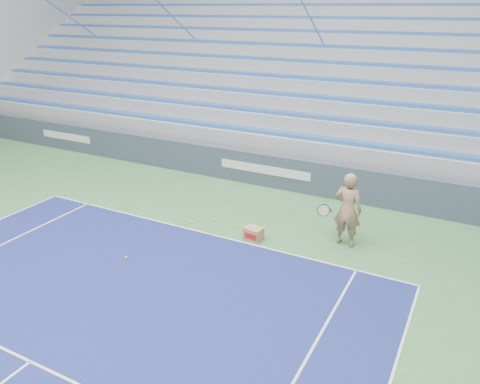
% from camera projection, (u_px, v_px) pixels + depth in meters
% --- Properties ---
extents(sponsor_barrier, '(30.00, 0.32, 1.10)m').
position_uv_depth(sponsor_barrier, '(266.00, 170.00, 15.49)').
color(sponsor_barrier, '#394357').
rests_on(sponsor_barrier, ground).
extents(bleachers, '(31.00, 9.15, 7.30)m').
position_uv_depth(bleachers, '(324.00, 89.00, 19.52)').
color(bleachers, '#9A9CA2').
rests_on(bleachers, ground).
extents(tennis_player, '(0.97, 0.88, 1.90)m').
position_uv_depth(tennis_player, '(348.00, 210.00, 11.48)').
color(tennis_player, tan).
rests_on(tennis_player, ground).
extents(ball_box, '(0.49, 0.40, 0.34)m').
position_uv_depth(ball_box, '(253.00, 234.00, 11.98)').
color(ball_box, '#AB8253').
rests_on(ball_box, ground).
extents(tennis_ball_0, '(0.07, 0.07, 0.07)m').
position_uv_depth(tennis_ball_0, '(191.00, 223.00, 12.90)').
color(tennis_ball_0, '#CADC2D').
rests_on(tennis_ball_0, ground).
extents(tennis_ball_1, '(0.07, 0.07, 0.07)m').
position_uv_depth(tennis_ball_1, '(126.00, 257.00, 11.13)').
color(tennis_ball_1, '#CADC2D').
rests_on(tennis_ball_1, ground).
extents(tennis_ball_2, '(0.07, 0.07, 0.07)m').
position_uv_depth(tennis_ball_2, '(240.00, 226.00, 12.71)').
color(tennis_ball_2, '#CADC2D').
rests_on(tennis_ball_2, ground).
extents(tennis_ball_3, '(0.07, 0.07, 0.07)m').
position_uv_depth(tennis_ball_3, '(215.00, 220.00, 13.08)').
color(tennis_ball_3, '#CADC2D').
rests_on(tennis_ball_3, ground).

